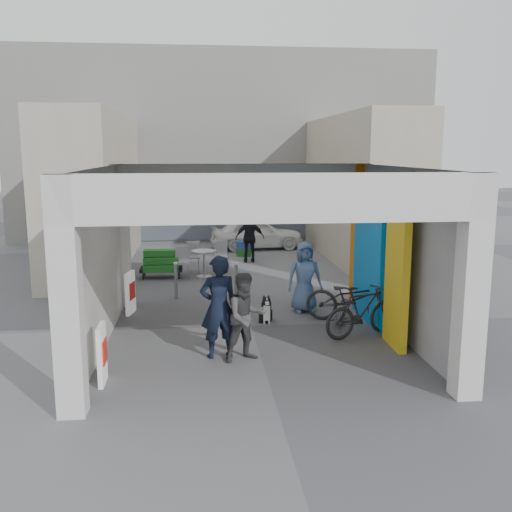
{
  "coord_description": "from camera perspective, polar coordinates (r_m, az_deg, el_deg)",
  "views": [
    {
      "loc": [
        -1.14,
        -12.06,
        3.8
      ],
      "look_at": [
        0.22,
        1.0,
        1.39
      ],
      "focal_mm": 40.0,
      "sensor_mm": 36.0,
      "label": 1
    }
  ],
  "objects": [
    {
      "name": "crate_stack",
      "position": [
        20.89,
        -1.24,
        0.72
      ],
      "size": [
        0.55,
        0.5,
        0.56
      ],
      "rotation": [
        0.0,
        0.0,
        -0.43
      ],
      "color": "#19591C",
      "rests_on": "ground"
    },
    {
      "name": "bollard_center",
      "position": [
        15.0,
        -1.98,
        -2.48
      ],
      "size": [
        0.09,
        0.09,
        0.9
      ],
      "primitive_type": "cylinder",
      "color": "gray",
      "rests_on": "ground"
    },
    {
      "name": "cafe_set",
      "position": [
        17.86,
        -5.63,
        -0.78
      ],
      "size": [
        1.62,
        1.31,
        0.98
      ],
      "rotation": [
        0.0,
        0.0,
        0.19
      ],
      "color": "#A7A7AC",
      "rests_on": "ground"
    },
    {
      "name": "produce_stand",
      "position": [
        17.61,
        -9.45,
        -1.08
      ],
      "size": [
        1.27,
        0.69,
        0.84
      ],
      "rotation": [
        0.0,
        0.0,
        -0.21
      ],
      "color": "black",
      "rests_on": "ground"
    },
    {
      "name": "ground",
      "position": [
        12.7,
        -0.51,
        -7.0
      ],
      "size": [
        90.0,
        90.0,
        0.0
      ],
      "primitive_type": "plane",
      "color": "#58585D",
      "rests_on": "ground"
    },
    {
      "name": "advert_board_near",
      "position": [
        9.88,
        -15.14,
        -9.44
      ],
      "size": [
        0.1,
        0.55,
        1.0
      ],
      "rotation": [
        0.0,
        0.0,
        0.01
      ],
      "color": "silver",
      "rests_on": "ground"
    },
    {
      "name": "arcade_canopy",
      "position": [
        11.46,
        2.55,
        2.89
      ],
      "size": [
        6.4,
        6.45,
        6.4
      ],
      "color": "beige",
      "rests_on": "ground"
    },
    {
      "name": "man_with_dog",
      "position": [
        10.61,
        -3.76,
        -5.09
      ],
      "size": [
        0.79,
        0.6,
        1.94
      ],
      "primitive_type": "imported",
      "rotation": [
        0.0,
        0.0,
        3.35
      ],
      "color": "black",
      "rests_on": "ground"
    },
    {
      "name": "advert_board_far",
      "position": [
        13.85,
        -12.44,
        -3.59
      ],
      "size": [
        0.19,
        0.55,
        1.0
      ],
      "rotation": [
        0.0,
        0.0,
        -0.2
      ],
      "color": "silver",
      "rests_on": "ground"
    },
    {
      "name": "bicycle_front",
      "position": [
        13.0,
        9.63,
        -4.2
      ],
      "size": [
        2.22,
        1.47,
        1.1
      ],
      "primitive_type": "imported",
      "rotation": [
        0.0,
        0.0,
        1.18
      ],
      "color": "black",
      "rests_on": "ground"
    },
    {
      "name": "bollard_left",
      "position": [
        15.0,
        -8.02,
        -2.5
      ],
      "size": [
        0.09,
        0.09,
        0.94
      ],
      "primitive_type": "cylinder",
      "color": "gray",
      "rests_on": "ground"
    },
    {
      "name": "bollard_right",
      "position": [
        14.99,
        4.29,
        -2.48
      ],
      "size": [
        0.09,
        0.09,
        0.93
      ],
      "primitive_type": "cylinder",
      "color": "gray",
      "rests_on": "ground"
    },
    {
      "name": "far_building",
      "position": [
        26.08,
        -3.49,
        10.83
      ],
      "size": [
        18.0,
        4.08,
        8.0
      ],
      "color": "silver",
      "rests_on": "ground"
    },
    {
      "name": "border_collie",
      "position": [
        12.86,
        1.01,
        -5.57
      ],
      "size": [
        0.24,
        0.47,
        0.65
      ],
      "rotation": [
        0.0,
        0.0,
        -0.35
      ],
      "color": "black",
      "rests_on": "ground"
    },
    {
      "name": "man_back_turned",
      "position": [
        10.47,
        -1.0,
        -6.11
      ],
      "size": [
        0.97,
        0.86,
        1.65
      ],
      "primitive_type": "imported",
      "rotation": [
        0.0,
        0.0,
        0.36
      ],
      "color": "#3E3E40",
      "rests_on": "ground"
    },
    {
      "name": "white_van",
      "position": [
        22.49,
        0.08,
        2.29
      ],
      "size": [
        3.73,
        1.78,
        1.23
      ],
      "primitive_type": "imported",
      "rotation": [
        0.0,
        0.0,
        1.66
      ],
      "color": "white",
      "rests_on": "ground"
    },
    {
      "name": "plaza_bldg_right",
      "position": [
        20.4,
        10.2,
        6.61
      ],
      "size": [
        2.0,
        9.0,
        5.0
      ],
      "primitive_type": "cube",
      "color": "#AAA18D",
      "rests_on": "ground"
    },
    {
      "name": "plaza_bldg_left",
      "position": [
        19.89,
        -15.75,
        6.29
      ],
      "size": [
        2.0,
        9.0,
        5.0
      ],
      "primitive_type": "cube",
      "color": "#AAA18D",
      "rests_on": "ground"
    },
    {
      "name": "bicycle_rear",
      "position": [
        12.06,
        10.61,
        -5.44
      ],
      "size": [
        1.87,
        1.11,
        1.09
      ],
      "primitive_type": "imported",
      "rotation": [
        0.0,
        0.0,
        1.93
      ],
      "color": "black",
      "rests_on": "ground"
    },
    {
      "name": "man_elderly",
      "position": [
        13.65,
        4.88,
        -2.09
      ],
      "size": [
        0.86,
        0.58,
        1.71
      ],
      "primitive_type": "imported",
      "rotation": [
        0.0,
        0.0,
        0.04
      ],
      "color": "#516E9E",
      "rests_on": "ground"
    },
    {
      "name": "man_crates",
      "position": [
        19.71,
        -0.62,
        1.82
      ],
      "size": [
        1.01,
        0.44,
        1.7
      ],
      "primitive_type": "imported",
      "rotation": [
        0.0,
        0.0,
        3.12
      ],
      "color": "black",
      "rests_on": "ground"
    }
  ]
}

